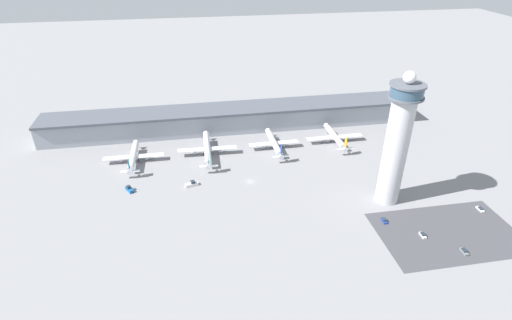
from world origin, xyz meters
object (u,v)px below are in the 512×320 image
object	(u,v)px
control_tower	(397,141)
airplane_gate_delta	(335,137)
airplane_gate_alpha	(133,157)
airplane_gate_charlie	(274,143)
car_navy_sedan	(423,235)
car_red_hatchback	(480,209)
car_maroon_suv	(384,220)
service_truck_fuel	(129,189)
car_white_wagon	(464,251)
service_truck_catering	(192,184)
airplane_gate_bravo	(207,149)

from	to	relation	value
control_tower	airplane_gate_delta	size ratio (longest dim) A/B	1.82
airplane_gate_alpha	airplane_gate_charlie	bearing A→B (deg)	1.53
control_tower	car_navy_sedan	world-z (taller)	control_tower
airplane_gate_delta	car_red_hatchback	distance (m)	94.33
airplane_gate_delta	car_navy_sedan	size ratio (longest dim) A/B	8.49
car_maroon_suv	service_truck_fuel	bearing A→B (deg)	158.68
car_navy_sedan	car_red_hatchback	xyz separation A→B (m)	(38.41, 13.17, -0.02)
car_white_wagon	airplane_gate_delta	bearing A→B (deg)	100.31
airplane_gate_alpha	car_white_wagon	distance (m)	179.77
control_tower	car_navy_sedan	xyz separation A→B (m)	(3.57, -29.76, -33.10)
service_truck_catering	car_red_hatchback	distance (m)	147.47
car_maroon_suv	car_navy_sedan	xyz separation A→B (m)	(12.62, -12.85, -0.03)
airplane_gate_alpha	service_truck_fuel	bearing A→B (deg)	-89.54
control_tower	car_white_wagon	distance (m)	56.08
control_tower	airplane_gate_bravo	xyz separation A→B (m)	(-87.23, 62.42, -29.17)
service_truck_fuel	airplane_gate_charlie	bearing A→B (deg)	21.08
airplane_gate_alpha	airplane_gate_charlie	size ratio (longest dim) A/B	0.98
airplane_gate_alpha	car_white_wagon	size ratio (longest dim) A/B	7.96
airplane_gate_bravo	car_maroon_suv	xyz separation A→B (m)	(78.18, -79.33, -3.91)
airplane_gate_charlie	car_white_wagon	xyz separation A→B (m)	(60.64, -106.23, -3.52)
airplane_gate_delta	car_navy_sedan	bearing A→B (deg)	-85.35
airplane_gate_bravo	airplane_gate_delta	size ratio (longest dim) A/B	1.20
airplane_gate_delta	service_truck_fuel	world-z (taller)	airplane_gate_delta
airplane_gate_alpha	car_red_hatchback	world-z (taller)	airplane_gate_alpha
airplane_gate_charlie	car_white_wagon	distance (m)	122.37
car_maroon_suv	airplane_gate_charlie	bearing A→B (deg)	114.13
airplane_gate_delta	service_truck_fuel	distance (m)	131.48
car_maroon_suv	car_navy_sedan	size ratio (longest dim) A/B	1.02
service_truck_fuel	car_red_hatchback	xyz separation A→B (m)	(172.87, -47.23, -0.45)
service_truck_catering	car_maroon_suv	distance (m)	100.51
service_truck_fuel	airplane_gate_delta	bearing A→B (deg)	15.42
airplane_gate_alpha	control_tower	bearing A→B (deg)	-25.09
airplane_gate_alpha	car_white_wagon	xyz separation A→B (m)	(146.64, -103.94, -3.36)
service_truck_catering	car_white_wagon	size ratio (longest dim) A/B	1.57
airplane_gate_delta	service_truck_catering	xyz separation A→B (m)	(-93.76, -35.60, -3.08)
airplane_gate_bravo	airplane_gate_delta	bearing A→B (deg)	2.19
car_white_wagon	car_maroon_suv	bearing A→B (deg)	133.76
service_truck_catering	service_truck_fuel	world-z (taller)	service_truck_fuel
airplane_gate_bravo	airplane_gate_delta	distance (m)	83.11
airplane_gate_charlie	car_white_wagon	size ratio (longest dim) A/B	8.10
airplane_gate_alpha	car_red_hatchback	bearing A→B (deg)	-24.25
airplane_gate_charlie	service_truck_catering	size ratio (longest dim) A/B	5.16
car_red_hatchback	control_tower	bearing A→B (deg)	158.43
airplane_gate_delta	airplane_gate_bravo	bearing A→B (deg)	-177.81
airplane_gate_charlie	car_maroon_suv	xyz separation A→B (m)	(36.10, -80.60, -3.50)
car_maroon_suv	service_truck_catering	bearing A→B (deg)	152.18
airplane_gate_bravo	service_truck_catering	bearing A→B (deg)	-108.29
airplane_gate_bravo	service_truck_fuel	bearing A→B (deg)	-143.96
car_maroon_suv	car_red_hatchback	xyz separation A→B (m)	(51.02, 0.32, -0.06)
control_tower	airplane_gate_delta	xyz separation A→B (m)	(-4.19, 65.59, -29.61)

